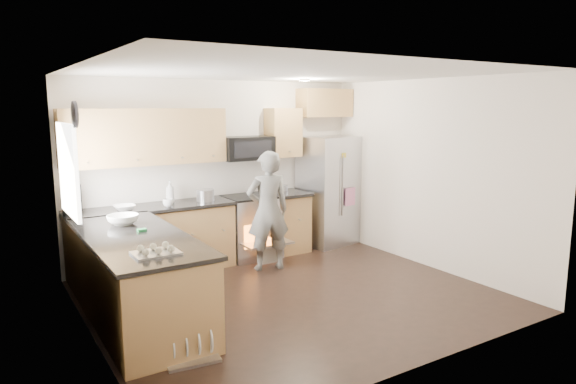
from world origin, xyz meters
TOP-DOWN VIEW (x-y plane):
  - ground at (0.00, 0.00)m, footprint 4.50×4.50m
  - room_shell at (-0.04, 0.02)m, footprint 4.54×4.04m
  - back_cabinet_run at (-0.59, 1.75)m, footprint 4.45×0.64m
  - peninsula at (-1.75, 0.25)m, footprint 0.96×2.36m
  - stove_range at (0.35, 1.69)m, footprint 0.76×0.97m
  - refrigerator at (1.77, 1.70)m, footprint 0.96×0.81m
  - person at (0.27, 1.05)m, footprint 0.66×0.50m
  - dish_rack at (-1.60, -0.81)m, footprint 0.51×0.43m

SIDE VIEW (x-z plane):
  - ground at x=0.00m, z-range 0.00..0.00m
  - dish_rack at x=-1.60m, z-range -0.07..0.22m
  - peninsula at x=-1.75m, z-range -0.05..0.98m
  - stove_range at x=0.35m, z-range -0.22..1.57m
  - person at x=0.27m, z-range 0.00..1.64m
  - refrigerator at x=1.77m, z-range 0.00..1.75m
  - back_cabinet_run at x=-0.59m, z-range -0.29..2.21m
  - room_shell at x=-0.04m, z-range 0.36..2.98m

